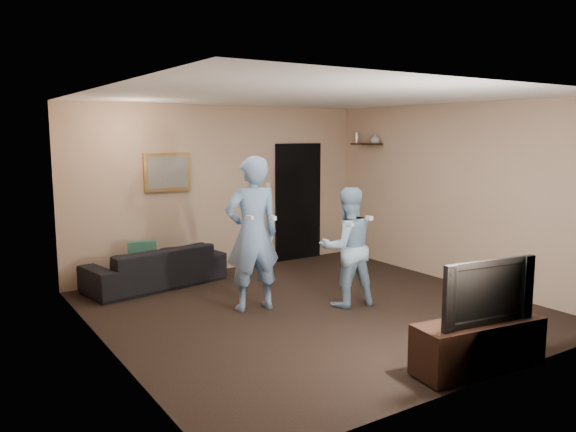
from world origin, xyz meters
TOP-DOWN VIEW (x-y plane):
  - ground at (0.00, 0.00)m, footprint 5.00×5.00m
  - ceiling at (0.00, 0.00)m, footprint 5.00×5.00m
  - wall_back at (0.00, 2.50)m, footprint 5.00×0.04m
  - wall_front at (0.00, -2.50)m, footprint 5.00×0.04m
  - wall_left at (-2.50, 0.00)m, footprint 0.04×5.00m
  - wall_right at (2.50, 0.00)m, footprint 0.04×5.00m
  - sofa at (-1.27, 2.10)m, footprint 2.07×1.10m
  - throw_pillow at (-1.45, 2.10)m, footprint 0.41×0.23m
  - painting_frame at (-0.90, 2.48)m, footprint 0.72×0.05m
  - painting_canvas at (-0.90, 2.45)m, footprint 0.62×0.01m
  - doorway at (1.45, 2.47)m, footprint 0.90×0.06m
  - light_switch at (0.85, 2.48)m, footprint 0.08×0.02m
  - wall_shelf at (2.39, 1.80)m, footprint 0.20×0.60m
  - shelf_vase at (2.39, 1.59)m, footprint 0.19×0.19m
  - shelf_figurine at (2.39, 2.06)m, footprint 0.06×0.06m
  - tv_console at (0.19, -2.33)m, footprint 1.32×0.58m
  - television at (0.19, -2.33)m, footprint 1.03×0.28m
  - wii_player_left at (-0.63, 0.41)m, footprint 0.75×0.57m
  - wii_player_right at (0.45, -0.10)m, footprint 0.85×0.73m

SIDE VIEW (x-z plane):
  - ground at x=0.00m, z-range 0.00..0.00m
  - tv_console at x=0.19m, z-range 0.02..0.48m
  - sofa at x=-1.27m, z-range 0.00..0.58m
  - throw_pillow at x=-1.45m, z-range 0.29..0.67m
  - wii_player_right at x=0.45m, z-range 0.00..1.51m
  - television at x=0.19m, z-range 0.48..1.07m
  - wii_player_left at x=-0.63m, z-range 0.00..1.90m
  - doorway at x=1.45m, z-range 0.00..2.00m
  - wall_back at x=0.00m, z-range 0.00..2.60m
  - wall_front at x=0.00m, z-range 0.00..2.60m
  - wall_left at x=-2.50m, z-range 0.00..2.60m
  - wall_right at x=2.50m, z-range 0.00..2.60m
  - light_switch at x=0.85m, z-range 1.24..1.36m
  - painting_frame at x=-0.90m, z-range 1.32..1.89m
  - painting_canvas at x=-0.90m, z-range 1.37..1.83m
  - wall_shelf at x=2.39m, z-range 1.98..2.00m
  - shelf_vase at x=2.39m, z-range 2.00..2.16m
  - shelf_figurine at x=2.39m, z-range 2.00..2.18m
  - ceiling at x=0.00m, z-range 2.58..2.62m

